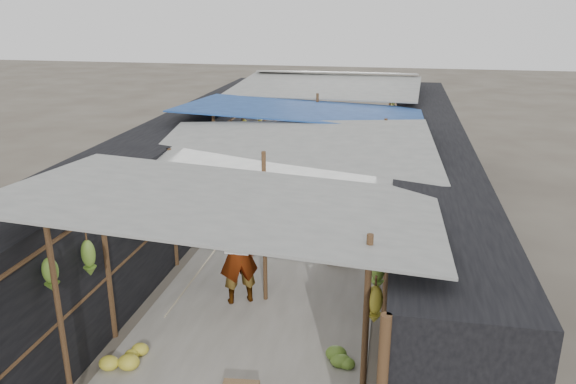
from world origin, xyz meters
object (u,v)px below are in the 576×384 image
Objects in this scene: vendor_seated at (382,164)px; black_basin at (364,180)px; shopper_blue at (286,193)px; vendor_elderly at (238,254)px.

black_basin is at bearing -53.52° from vendor_seated.
shopper_blue is (-1.55, -3.53, 0.69)m from black_basin.
vendor_elderly is (-1.65, -7.09, 0.81)m from black_basin.
shopper_blue reaches higher than vendor_seated.
vendor_elderly is at bearing -15.81° from vendor_seated.
shopper_blue is 1.65× the size of vendor_seated.
vendor_elderly is at bearing -97.02° from shopper_blue.
vendor_seated is (2.02, 3.87, -0.30)m from shopper_blue.
shopper_blue reaches higher than black_basin.
shopper_blue is at bearing -113.69° from black_basin.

